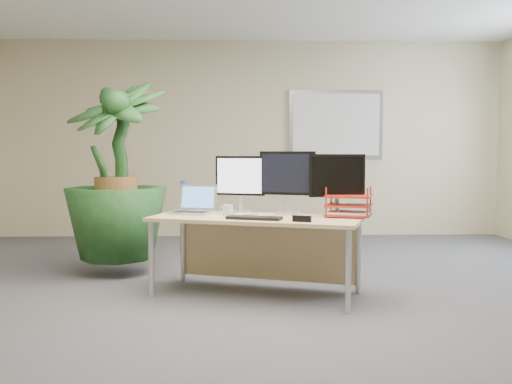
{
  "coord_description": "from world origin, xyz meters",
  "views": [
    {
      "loc": [
        -0.16,
        -3.94,
        1.17
      ],
      "look_at": [
        -0.02,
        0.35,
        0.87
      ],
      "focal_mm": 40.0,
      "sensor_mm": 36.0,
      "label": 1
    }
  ],
  "objects_px": {
    "laptop": "(194,206)",
    "floor_plant": "(116,196)",
    "monitor_right": "(287,178)",
    "monitor_left": "(240,180)",
    "desk": "(259,231)"
  },
  "relations": [
    {
      "from": "monitor_left",
      "to": "desk",
      "type": "bearing_deg",
      "value": -56.7
    },
    {
      "from": "monitor_left",
      "to": "laptop",
      "type": "height_order",
      "value": "monitor_left"
    },
    {
      "from": "monitor_right",
      "to": "laptop",
      "type": "relative_size",
      "value": 1.27
    },
    {
      "from": "laptop",
      "to": "monitor_right",
      "type": "bearing_deg",
      "value": -6.44
    },
    {
      "from": "floor_plant",
      "to": "laptop",
      "type": "height_order",
      "value": "floor_plant"
    },
    {
      "from": "desk",
      "to": "monitor_left",
      "type": "relative_size",
      "value": 3.73
    },
    {
      "from": "floor_plant",
      "to": "monitor_right",
      "type": "relative_size",
      "value": 2.83
    },
    {
      "from": "monitor_right",
      "to": "laptop",
      "type": "distance_m",
      "value": 0.83
    },
    {
      "from": "monitor_left",
      "to": "laptop",
      "type": "relative_size",
      "value": 1.17
    },
    {
      "from": "floor_plant",
      "to": "monitor_left",
      "type": "xyz_separation_m",
      "value": [
        1.18,
        -0.53,
        0.18
      ]
    },
    {
      "from": "monitor_right",
      "to": "monitor_left",
      "type": "bearing_deg",
      "value": 160.29
    },
    {
      "from": "floor_plant",
      "to": "laptop",
      "type": "relative_size",
      "value": 3.6
    },
    {
      "from": "floor_plant",
      "to": "monitor_right",
      "type": "xyz_separation_m",
      "value": [
        1.58,
        -0.67,
        0.2
      ]
    },
    {
      "from": "floor_plant",
      "to": "monitor_right",
      "type": "distance_m",
      "value": 1.73
    },
    {
      "from": "laptop",
      "to": "floor_plant",
      "type": "bearing_deg",
      "value": 143.39
    }
  ]
}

